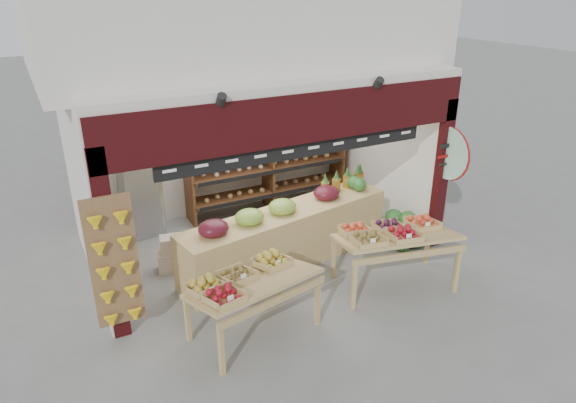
# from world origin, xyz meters

# --- Properties ---
(ground) EXTENTS (60.00, 60.00, 0.00)m
(ground) POSITION_xyz_m (0.00, 0.00, 0.00)
(ground) COLOR slate
(ground) RESTS_ON ground
(shop_structure) EXTENTS (6.36, 5.12, 5.40)m
(shop_structure) POSITION_xyz_m (0.00, 1.61, 3.92)
(shop_structure) COLOR silver
(shop_structure) RESTS_ON ground
(banana_board) EXTENTS (0.60, 0.15, 1.80)m
(banana_board) POSITION_xyz_m (-2.73, -1.17, 1.12)
(banana_board) COLOR brown
(banana_board) RESTS_ON ground
(gift_sign) EXTENTS (0.04, 0.93, 0.92)m
(gift_sign) POSITION_xyz_m (2.75, -1.15, 1.75)
(gift_sign) COLOR silver
(gift_sign) RESTS_ON ground
(back_shelving) EXTENTS (3.41, 0.56, 2.07)m
(back_shelving) POSITION_xyz_m (0.85, 1.83, 1.29)
(back_shelving) COLOR brown
(back_shelving) RESTS_ON ground
(refrigerator) EXTENTS (0.69, 0.69, 1.68)m
(refrigerator) POSITION_xyz_m (-1.75, 1.87, 0.84)
(refrigerator) COLOR #B2B5B9
(refrigerator) RESTS_ON ground
(cardboard_stack) EXTENTS (1.00, 0.72, 0.60)m
(cardboard_stack) POSITION_xyz_m (-1.45, 0.26, 0.22)
(cardboard_stack) COLOR silver
(cardboard_stack) RESTS_ON ground
(mid_counter) EXTENTS (3.88, 1.39, 1.18)m
(mid_counter) POSITION_xyz_m (0.11, -0.39, 0.52)
(mid_counter) COLOR tan
(mid_counter) RESTS_ON ground
(display_table_left) EXTENTS (1.82, 1.24, 1.06)m
(display_table_left) POSITION_xyz_m (-1.28, -1.82, 0.81)
(display_table_left) COLOR tan
(display_table_left) RESTS_ON ground
(display_table_right) EXTENTS (1.96, 1.36, 1.12)m
(display_table_right) POSITION_xyz_m (1.19, -1.73, 0.87)
(display_table_right) COLOR tan
(display_table_right) RESTS_ON ground
(watermelon_pile) EXTENTS (0.84, 0.78, 0.59)m
(watermelon_pile) POSITION_xyz_m (2.34, -0.76, 0.21)
(watermelon_pile) COLOR #1D4B19
(watermelon_pile) RESTS_ON ground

